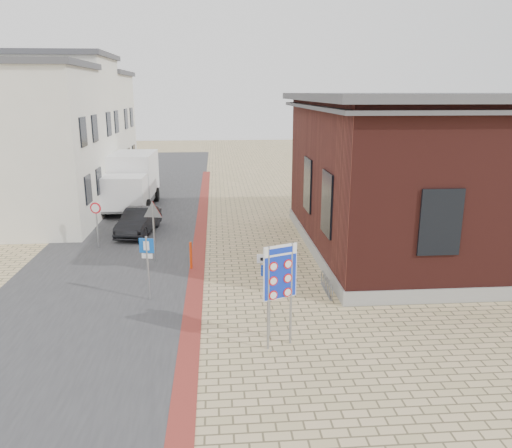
{
  "coord_description": "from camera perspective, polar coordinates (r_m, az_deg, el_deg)",
  "views": [
    {
      "loc": [
        -1.15,
        -13.97,
        6.86
      ],
      "look_at": [
        0.25,
        3.5,
        2.2
      ],
      "focal_mm": 35.0,
      "sensor_mm": 36.0,
      "label": 1
    }
  ],
  "objects": [
    {
      "name": "speed_sign",
      "position": [
        23.26,
        -17.76,
        0.62
      ],
      "size": [
        0.5,
        0.15,
        2.14
      ],
      "rotation": [
        0.0,
        0.0,
        -0.24
      ],
      "color": "gray",
      "rests_on": "ground"
    },
    {
      "name": "curb_strip",
      "position": [
        24.94,
        -6.37,
        -1.14
      ],
      "size": [
        0.6,
        40.0,
        0.02
      ],
      "primitive_type": "cube",
      "color": "maroon",
      "rests_on": "ground"
    },
    {
      "name": "brick_building",
      "position": [
        23.53,
        21.1,
        5.65
      ],
      "size": [
        13.0,
        13.0,
        6.8
      ],
      "color": "gray",
      "rests_on": "ground"
    },
    {
      "name": "box_truck",
      "position": [
        31.19,
        -14.02,
        4.86
      ],
      "size": [
        2.79,
        6.24,
        3.23
      ],
      "rotation": [
        0.0,
        0.0,
        -0.03
      ],
      "color": "slate",
      "rests_on": "ground"
    },
    {
      "name": "townhouse_mid",
      "position": [
        33.53,
        -22.0,
        9.9
      ],
      "size": [
        7.4,
        6.4,
        9.1
      ],
      "color": "silver",
      "rests_on": "ground"
    },
    {
      "name": "townhouse_near",
      "position": [
        27.9,
        -25.49,
        7.92
      ],
      "size": [
        7.4,
        6.4,
        8.3
      ],
      "color": "silver",
      "rests_on": "ground"
    },
    {
      "name": "parking_sign",
      "position": [
        17.0,
        -12.33,
        -3.78
      ],
      "size": [
        0.49,
        0.15,
        2.25
      ],
      "rotation": [
        0.0,
        0.0,
        -0.22
      ],
      "color": "gray",
      "rests_on": "ground"
    },
    {
      "name": "townhouse_far",
      "position": [
        39.32,
        -19.39,
        10.13
      ],
      "size": [
        7.4,
        6.4,
        8.3
      ],
      "color": "silver",
      "rests_on": "ground"
    },
    {
      "name": "sedan",
      "position": [
        25.43,
        -13.27,
        0.31
      ],
      "size": [
        1.92,
        4.01,
        1.27
      ],
      "primitive_type": "imported",
      "rotation": [
        0.0,
        0.0,
        -0.15
      ],
      "color": "black",
      "rests_on": "ground"
    },
    {
      "name": "border_sign",
      "position": [
        13.44,
        2.77,
        -5.75
      ],
      "size": [
        0.95,
        0.43,
        2.95
      ],
      "rotation": [
        0.0,
        0.0,
        0.39
      ],
      "color": "gray",
      "rests_on": "ground"
    },
    {
      "name": "road_strip",
      "position": [
        30.09,
        -12.79,
        1.35
      ],
      "size": [
        7.0,
        60.0,
        0.02
      ],
      "primitive_type": "cube",
      "color": "#38383A",
      "rests_on": "ground"
    },
    {
      "name": "yield_sign",
      "position": [
        20.73,
        -11.68,
        0.83
      ],
      "size": [
        0.89,
        0.25,
        2.53
      ],
      "rotation": [
        0.0,
        0.0,
        -0.21
      ],
      "color": "gray",
      "rests_on": "ground"
    },
    {
      "name": "bollard",
      "position": [
        20.02,
        -7.46,
        -3.59
      ],
      "size": [
        0.13,
        0.13,
        1.12
      ],
      "primitive_type": "cylinder",
      "rotation": [
        0.0,
        0.0,
        0.39
      ],
      "color": "#EE3D0C",
      "rests_on": "ground"
    },
    {
      "name": "essen_sign",
      "position": [
        14.14,
        1.54,
        -6.28
      ],
      "size": [
        0.71,
        0.15,
        2.63
      ],
      "rotation": [
        0.0,
        0.0,
        -0.16
      ],
      "color": "gray",
      "rests_on": "ground"
    },
    {
      "name": "bike_rack",
      "position": [
        17.87,
        8.08,
        -6.93
      ],
      "size": [
        0.08,
        1.8,
        0.6
      ],
      "color": "slate",
      "rests_on": "ground"
    },
    {
      "name": "ground",
      "position": [
        15.6,
        0.1,
        -11.18
      ],
      "size": [
        120.0,
        120.0,
        0.0
      ],
      "primitive_type": "plane",
      "color": "tan",
      "rests_on": "ground"
    }
  ]
}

